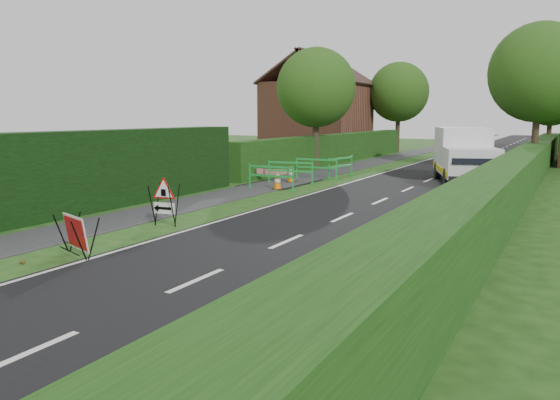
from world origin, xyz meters
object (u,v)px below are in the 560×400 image
at_px(triangle_sign, 163,198).
at_px(hatchback_car, 460,153).
at_px(works_van, 464,154).
at_px(red_rect_sign, 76,233).

bearing_deg(triangle_sign, hatchback_car, 72.83).
xyz_separation_m(triangle_sign, works_van, (5.32, 13.78, 0.50)).
distance_m(works_van, hatchback_car, 10.77).
relative_size(triangle_sign, works_van, 0.20).
height_order(works_van, hatchback_car, works_van).
xyz_separation_m(red_rect_sign, works_van, (4.84, 17.12, 0.78)).
relative_size(red_rect_sign, triangle_sign, 1.04).
relative_size(works_van, hatchback_car, 1.52).
height_order(triangle_sign, works_van, works_van).
bearing_deg(works_van, triangle_sign, -130.00).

